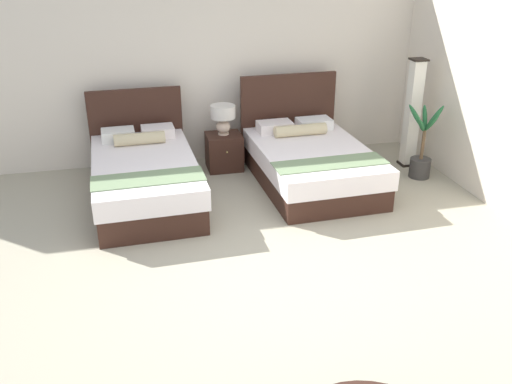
% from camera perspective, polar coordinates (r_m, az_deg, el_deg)
% --- Properties ---
extents(ground_plane, '(9.54, 10.25, 0.02)m').
position_cam_1_polar(ground_plane, '(5.24, 1.71, -8.96)').
color(ground_plane, '#A79F88').
extents(wall_back, '(9.54, 0.12, 2.74)m').
position_cam_1_polar(wall_back, '(7.78, -4.63, 13.25)').
color(wall_back, silver).
rests_on(wall_back, ground).
extents(bed_near_window, '(1.28, 2.22, 1.12)m').
position_cam_1_polar(bed_near_window, '(6.79, -11.40, 1.68)').
color(bed_near_window, '#371F16').
rests_on(bed_near_window, ground).
extents(bed_near_corner, '(1.41, 2.09, 1.22)m').
position_cam_1_polar(bed_near_corner, '(7.14, 5.58, 3.19)').
color(bed_near_corner, '#371F16').
rests_on(bed_near_corner, ground).
extents(nightstand, '(0.47, 0.46, 0.49)m').
position_cam_1_polar(nightstand, '(7.60, -3.31, 4.18)').
color(nightstand, '#371F16').
rests_on(nightstand, ground).
extents(table_lamp, '(0.34, 0.34, 0.40)m').
position_cam_1_polar(table_lamp, '(7.46, -3.43, 7.86)').
color(table_lamp, beige).
rests_on(table_lamp, nightstand).
extents(floor_lamp_corner, '(0.20, 0.20, 1.48)m').
position_cam_1_polar(floor_lamp_corner, '(7.86, 15.82, 7.77)').
color(floor_lamp_corner, black).
rests_on(floor_lamp_corner, ground).
extents(potted_palm, '(0.48, 0.46, 0.99)m').
position_cam_1_polar(potted_palm, '(7.60, 16.68, 3.61)').
color(potted_palm, '#3B3835').
rests_on(potted_palm, ground).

